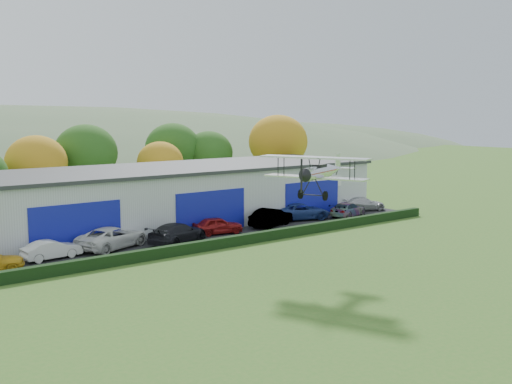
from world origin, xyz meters
TOP-DOWN VIEW (x-y plane):
  - ground at (0.00, 0.00)m, footprint 300.00×300.00m
  - apron at (3.00, 21.00)m, footprint 48.00×9.00m
  - hedge at (3.00, 16.20)m, footprint 46.00×0.60m
  - hangar at (5.00, 27.98)m, footprint 40.60×12.60m
  - tree_belt at (0.85, 40.62)m, footprint 75.70×13.22m
  - car_1 at (-9.40, 20.52)m, footprint 4.20×1.82m
  - car_2 at (-4.56, 21.09)m, footprint 6.56×4.82m
  - car_3 at (0.24, 19.60)m, footprint 6.05×4.16m
  - car_4 at (4.79, 20.66)m, footprint 4.55×2.55m
  - car_5 at (10.63, 20.63)m, footprint 5.30×3.27m
  - car_6 at (15.03, 21.55)m, footprint 6.38×4.31m
  - car_7 at (20.05, 20.02)m, footprint 5.16×3.13m
  - car_8 at (23.94, 21.57)m, footprint 5.33×3.52m
  - biplane at (3.01, 6.47)m, footprint 6.27×6.96m

SIDE VIEW (x-z plane):
  - ground at x=0.00m, z-range 0.00..0.00m
  - apron at x=3.00m, z-range 0.00..0.05m
  - hedge at x=3.00m, z-range 0.00..0.80m
  - car_1 at x=-9.40m, z-range 0.05..1.40m
  - car_7 at x=20.05m, z-range 0.05..1.45m
  - car_8 at x=23.94m, z-range 0.05..1.48m
  - car_4 at x=4.79m, z-range 0.05..1.51m
  - car_6 at x=15.03m, z-range 0.05..1.67m
  - car_3 at x=0.24m, z-range 0.05..1.68m
  - car_5 at x=10.63m, z-range 0.05..1.70m
  - car_2 at x=-4.56m, z-range 0.05..1.71m
  - hangar at x=5.00m, z-range 0.01..5.31m
  - tree_belt at x=0.85m, z-range 0.55..10.67m
  - biplane at x=3.01m, z-range 5.30..7.95m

